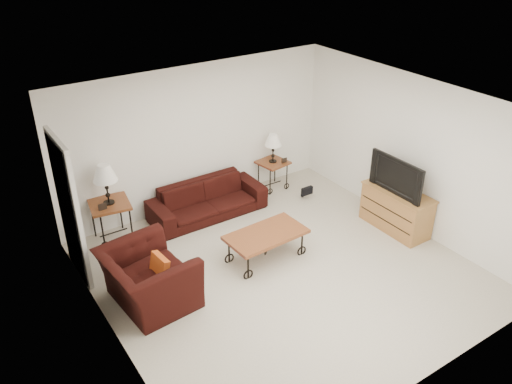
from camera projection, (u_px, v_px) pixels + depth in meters
ground at (283, 271)px, 7.68m from camera, size 5.00×5.00×0.00m
wall_back at (197, 137)px, 8.92m from camera, size 5.00×0.02×2.50m
wall_front at (433, 296)px, 5.26m from camera, size 5.00×0.02×2.50m
wall_left at (105, 256)px, 5.87m from camera, size 0.02×5.00×2.50m
wall_right at (412, 154)px, 8.31m from camera, size 0.02×5.00×2.50m
ceiling at (287, 108)px, 6.49m from camera, size 5.00×5.00×0.00m
doorway at (68, 211)px, 7.20m from camera, size 0.08×0.94×2.04m
sofa at (207, 200)px, 8.96m from camera, size 1.99×0.78×0.58m
side_table_left at (112, 221)px, 8.29m from camera, size 0.69×0.69×0.65m
side_table_right at (273, 175)px, 9.83m from camera, size 0.57×0.57×0.55m
lamp_left at (106, 184)px, 7.98m from camera, size 0.42×0.42×0.65m
lamp_right at (273, 148)px, 9.57m from camera, size 0.35×0.35×0.55m
photo_frame_left at (102, 207)px, 7.92m from camera, size 0.13×0.02×0.11m
photo_frame_right at (284, 160)px, 9.65m from camera, size 0.11×0.02×0.09m
coffee_table at (266, 246)px, 7.86m from camera, size 1.22×0.69×0.45m
armchair at (148, 278)px, 6.92m from camera, size 1.13×1.27×0.77m
throw_pillow at (160, 268)px, 6.89m from camera, size 0.12×0.35×0.35m
tv_stand at (396, 210)px, 8.55m from camera, size 0.48×1.15×0.69m
television at (400, 175)px, 8.24m from camera, size 0.14×1.03×0.60m
backpack at (303, 186)px, 9.53m from camera, size 0.42×0.37×0.45m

